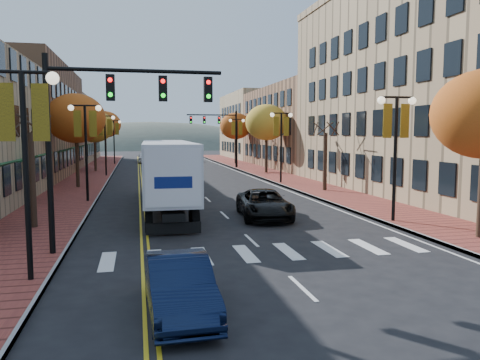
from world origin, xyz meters
TOP-DOWN VIEW (x-y plane):
  - ground at (0.00, 0.00)m, footprint 200.00×200.00m
  - sidewalk_left at (-9.00, 32.50)m, footprint 4.00×85.00m
  - sidewalk_right at (9.00, 32.50)m, footprint 4.00×85.00m
  - building_left_mid at (-17.00, 36.00)m, footprint 12.00×24.00m
  - building_left_far at (-17.00, 61.00)m, footprint 12.00×26.00m
  - building_right_near at (18.50, 16.00)m, footprint 15.00×28.00m
  - building_right_mid at (18.50, 42.00)m, footprint 15.00×24.00m
  - building_right_far at (18.50, 64.00)m, footprint 15.00×20.00m
  - tree_left_a at (-9.00, 8.00)m, footprint 0.28×0.28m
  - tree_left_b at (-9.00, 24.00)m, footprint 4.48×4.48m
  - tree_left_c at (-9.00, 40.00)m, footprint 4.16×4.16m
  - tree_left_d at (-9.00, 58.00)m, footprint 4.61×4.61m
  - tree_right_b at (9.00, 18.00)m, footprint 0.28×0.28m
  - tree_right_c at (9.00, 34.00)m, footprint 4.48×4.48m
  - tree_right_d at (9.00, 50.00)m, footprint 4.35×4.35m
  - lamp_left_a at (-7.50, 0.00)m, footprint 1.96×0.36m
  - lamp_left_b at (-7.50, 16.00)m, footprint 1.96×0.36m
  - lamp_left_c at (-7.50, 34.00)m, footprint 1.96×0.36m
  - lamp_left_d at (-7.50, 52.00)m, footprint 1.96×0.36m
  - lamp_right_a at (7.50, 6.00)m, footprint 1.96×0.36m
  - lamp_right_b at (7.50, 24.00)m, footprint 1.96×0.36m
  - lamp_right_c at (7.50, 42.00)m, footprint 1.96×0.36m
  - traffic_mast_near at (-5.48, 3.00)m, footprint 6.10×0.35m
  - traffic_mast_far at (5.48, 42.00)m, footprint 6.10×0.34m
  - semi_truck at (-2.85, 12.67)m, footprint 2.81×15.50m
  - navy_sedan at (-3.52, -3.12)m, footprint 1.60×4.25m
  - black_suv at (1.84, 8.75)m, footprint 2.90×5.43m
  - car_far_white at (-3.41, 55.61)m, footprint 1.97×4.76m
  - car_far_silver at (3.65, 56.32)m, footprint 2.01×4.38m
  - car_far_oncoming at (2.98, 69.70)m, footprint 1.58×3.98m

SIDE VIEW (x-z plane):
  - ground at x=0.00m, z-range 0.00..0.00m
  - sidewalk_left at x=-9.00m, z-range 0.00..0.15m
  - sidewalk_right at x=9.00m, z-range 0.00..0.15m
  - car_far_silver at x=3.65m, z-range 0.00..1.24m
  - car_far_oncoming at x=2.98m, z-range 0.00..1.29m
  - navy_sedan at x=-3.52m, z-range 0.00..1.39m
  - black_suv at x=1.84m, z-range 0.00..1.45m
  - car_far_white at x=-3.41m, z-range 0.00..1.61m
  - tree_left_a at x=-9.00m, z-range 0.15..4.35m
  - tree_right_b at x=9.00m, z-range 0.15..4.35m
  - semi_truck at x=-2.85m, z-range 0.33..4.19m
  - lamp_left_a at x=-7.50m, z-range 1.27..7.32m
  - lamp_left_b at x=-7.50m, z-range 1.27..7.32m
  - lamp_left_c at x=-7.50m, z-range 1.27..7.32m
  - lamp_left_d at x=-7.50m, z-range 1.27..7.32m
  - lamp_right_a at x=7.50m, z-range 1.27..7.32m
  - lamp_right_b at x=7.50m, z-range 1.27..7.32m
  - lamp_right_c at x=7.50m, z-range 1.27..7.32m
  - building_left_far at x=-17.00m, z-range 0.00..9.50m
  - traffic_mast_near at x=-5.48m, z-range 1.42..8.42m
  - traffic_mast_far at x=5.48m, z-range 1.42..8.42m
  - building_right_mid at x=18.50m, z-range 0.00..10.00m
  - tree_left_c at x=-9.00m, z-range 1.71..8.40m
  - tree_right_d at x=9.00m, z-range 1.79..8.79m
  - tree_left_b at x=-9.00m, z-range 1.84..9.05m
  - tree_right_c at x=9.00m, z-range 1.84..9.05m
  - building_left_mid at x=-17.00m, z-range 0.00..11.00m
  - building_right_far at x=18.50m, z-range 0.00..11.00m
  - tree_left_d at x=-9.00m, z-range 1.89..9.31m
  - building_right_near at x=18.50m, z-range 0.00..15.00m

